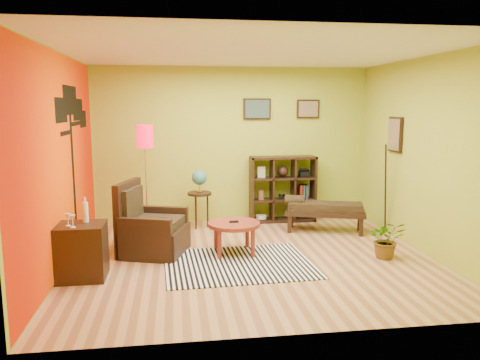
{
  "coord_description": "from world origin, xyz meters",
  "views": [
    {
      "loc": [
        -1.04,
        -6.21,
        2.1
      ],
      "look_at": [
        -0.12,
        0.37,
        1.05
      ],
      "focal_mm": 35.0,
      "sensor_mm": 36.0,
      "label": 1
    }
  ],
  "objects": [
    {
      "name": "ground",
      "position": [
        0.0,
        0.0,
        0.0
      ],
      "size": [
        5.0,
        5.0,
        0.0
      ],
      "primitive_type": "plane",
      "color": "tan",
      "rests_on": "ground"
    },
    {
      "name": "side_cabinet",
      "position": [
        -2.2,
        -0.47,
        0.35
      ],
      "size": [
        0.58,
        0.52,
        1.0
      ],
      "color": "black",
      "rests_on": "ground"
    },
    {
      "name": "armchair",
      "position": [
        -1.42,
        0.43,
        0.32
      ],
      "size": [
        1.07,
        1.06,
        1.04
      ],
      "color": "black",
      "rests_on": "ground"
    },
    {
      "name": "potted_plant",
      "position": [
        1.85,
        -0.25,
        0.21
      ],
      "size": [
        0.58,
        0.62,
        0.42
      ],
      "primitive_type": "imported",
      "rotation": [
        0.0,
        0.0,
        -0.2
      ],
      "color": "#26661E",
      "rests_on": "ground"
    },
    {
      "name": "globe_table",
      "position": [
        -0.63,
        1.77,
        0.77
      ],
      "size": [
        0.42,
        0.42,
        1.01
      ],
      "color": "black",
      "rests_on": "ground"
    },
    {
      "name": "cube_shelf",
      "position": [
        0.91,
        2.03,
        0.6
      ],
      "size": [
        1.2,
        0.35,
        1.2
      ],
      "color": "black",
      "rests_on": "ground"
    },
    {
      "name": "zebra_rug",
      "position": [
        -0.22,
        -0.23,
        0.01
      ],
      "size": [
        2.04,
        1.62,
        0.01
      ],
      "primitive_type": "cube",
      "rotation": [
        0.0,
        0.0,
        0.05
      ],
      "color": "white",
      "rests_on": "ground"
    },
    {
      "name": "coffee_table",
      "position": [
        -0.23,
        0.25,
        0.39
      ],
      "size": [
        0.75,
        0.75,
        0.48
      ],
      "color": "maroon",
      "rests_on": "ground"
    },
    {
      "name": "room_shell",
      "position": [
        -0.09,
        0.01,
        1.8
      ],
      "size": [
        5.04,
        4.54,
        2.82
      ],
      "color": "#A4B833",
      "rests_on": "ground"
    },
    {
      "name": "bench",
      "position": [
        1.41,
        1.22,
        0.39
      ],
      "size": [
        1.39,
        0.86,
        0.61
      ],
      "color": "black",
      "rests_on": "ground"
    },
    {
      "name": "floor_lamp",
      "position": [
        -1.51,
        1.38,
        1.47
      ],
      "size": [
        0.27,
        0.27,
        1.81
      ],
      "color": "silver",
      "rests_on": "ground"
    }
  ]
}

